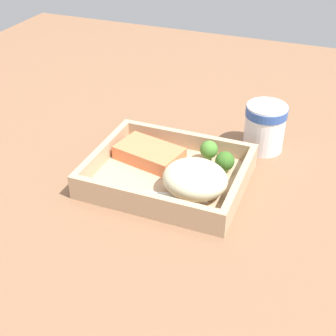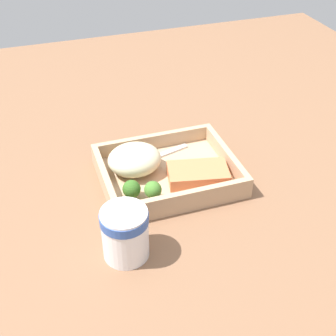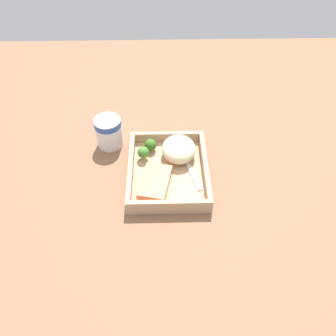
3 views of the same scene
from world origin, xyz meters
TOP-DOWN VIEW (x-y plane):
  - ground_plane at (0.00, 0.00)cm, footprint 160.00×160.00cm
  - takeout_tray at (0.00, 0.00)cm, footprint 26.12×21.08cm
  - tray_rim at (0.00, 0.00)cm, footprint 26.12×21.08cm
  - salmon_fillet at (-4.95, 3.42)cm, footprint 12.70×9.19cm
  - mashed_potatoes at (5.86, -3.11)cm, footprint 10.54×9.44cm
  - broccoli_floret_1 at (8.59, 4.74)cm, footprint 3.37×3.37cm
  - broccoli_floret_2 at (5.12, 6.69)cm, footprint 3.22×3.22cm
  - fork at (1.88, -5.73)cm, footprint 15.67×5.79cm
  - paper_cup at (12.80, 16.79)cm, footprint 7.70×7.70cm

SIDE VIEW (x-z plane):
  - ground_plane at x=0.00cm, z-range -2.00..0.00cm
  - takeout_tray at x=0.00cm, z-range 0.00..1.20cm
  - fork at x=1.88cm, z-range 1.20..1.64cm
  - salmon_fillet at x=-4.95cm, z-range 1.20..3.72cm
  - tray_rim at x=0.00cm, z-range 1.20..4.33cm
  - broccoli_floret_1 at x=8.59cm, z-range 1.33..5.11cm
  - broccoli_floret_2 at x=5.12cm, z-range 1.54..5.67cm
  - mashed_potatoes at x=5.86cm, z-range 1.20..6.77cm
  - paper_cup at x=12.80cm, z-range 0.53..9.58cm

